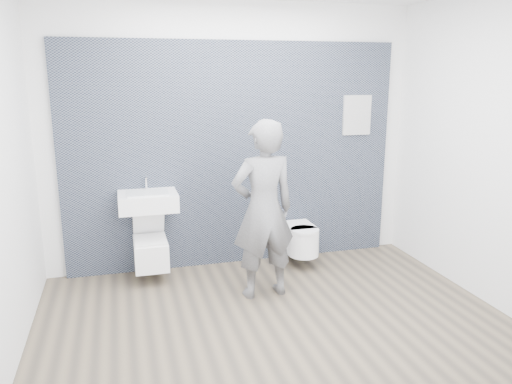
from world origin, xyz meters
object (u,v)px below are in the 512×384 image
object	(u,v)px
toilet_rounded	(301,239)
visitor	(263,210)
toilet_square	(151,251)
washbasin	(148,201)

from	to	relation	value
toilet_rounded	visitor	world-z (taller)	visitor
toilet_square	toilet_rounded	distance (m)	1.61
toilet_square	toilet_rounded	xyz separation A→B (m)	(1.61, -0.04, -0.01)
toilet_rounded	visitor	bearing A→B (deg)	-134.55
visitor	toilet_square	bearing A→B (deg)	-38.72
toilet_rounded	toilet_square	bearing A→B (deg)	178.57
toilet_rounded	visitor	distance (m)	1.02
washbasin	toilet_rounded	world-z (taller)	washbasin
washbasin	visitor	xyz separation A→B (m)	(1.00, -0.68, 0.01)
toilet_rounded	washbasin	bearing A→B (deg)	177.82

